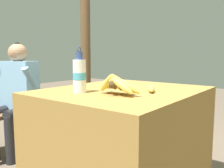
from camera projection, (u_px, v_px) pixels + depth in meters
The scene contains 9 objects.
market_counter at pixel (123, 140), 1.68m from camera, with size 1.11×0.93×0.73m.
banana_bunch_ripe at pixel (117, 84), 1.41m from camera, with size 0.18×0.31×0.14m.
serving_bowl at pixel (115, 83), 1.84m from camera, with size 0.18×0.18×0.04m.
water_bottle at pixel (79, 75), 1.49m from camera, with size 0.08×0.08×0.29m.
loose_banana_front at pixel (151, 89), 1.53m from camera, with size 0.18×0.13×0.04m.
wooden_bench at pixel (39, 112), 2.56m from camera, with size 1.35×0.32×0.43m.
seated_vendor at pixel (16, 90), 2.28m from camera, with size 0.47×0.43×1.09m.
banana_bunch_green at pixel (68, 95), 2.86m from camera, with size 0.15×0.27×0.11m.
support_post_far at pixel (85, 34), 3.50m from camera, with size 0.14×0.14×2.57m.
Camera 1 is at (-1.33, -0.94, 0.96)m, focal length 38.00 mm.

